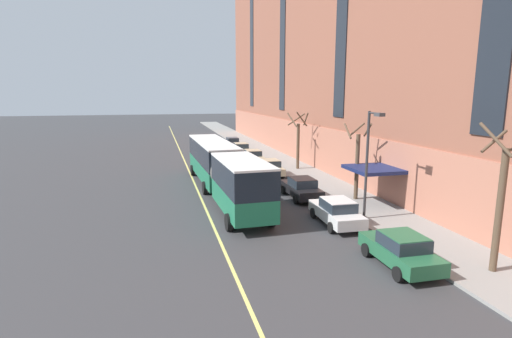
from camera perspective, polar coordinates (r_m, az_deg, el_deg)
ground_plane at (r=26.15m, az=-2.03°, el=-6.20°), size 260.00×260.00×0.00m
sidewalk at (r=31.55m, az=11.92°, el=-3.33°), size 4.34×160.00×0.15m
city_bus at (r=30.27m, az=-4.91°, el=0.27°), size 3.43×19.54×3.69m
parked_car_champagne_0 at (r=37.47m, az=1.92°, el=0.22°), size 2.05×4.58×1.56m
parked_car_champagne_1 at (r=43.82m, az=-0.47°, el=1.75°), size 1.95×4.38×1.56m
parked_car_black_2 at (r=29.57m, az=6.51°, el=-2.69°), size 2.05×4.65×1.56m
parked_car_green_3 at (r=19.16m, az=19.96°, el=-10.82°), size 2.05×4.30×1.56m
parked_car_darkgray_4 at (r=56.48m, az=-3.40°, el=3.75°), size 1.91×4.25×1.56m
parked_car_white_6 at (r=24.03m, az=11.43°, el=-5.99°), size 2.09×4.64×1.56m
parked_car_champagne_7 at (r=50.04m, az=-2.18°, el=2.87°), size 2.04×4.42×1.56m
street_tree_near_corner at (r=19.37m, az=31.72°, el=-3.31°), size 1.98×1.80×6.38m
street_tree_mid_block at (r=29.16m, az=14.23°, el=1.16°), size 1.78×1.74×5.47m
street_tree_far_uptown at (r=40.21m, az=6.05°, el=4.23°), size 2.01×2.02×5.74m
street_lamp at (r=24.19m, az=15.89°, el=2.09°), size 0.36×1.48×6.47m
lane_centerline at (r=28.66m, az=-7.59°, el=-4.76°), size 0.16×140.00×0.01m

